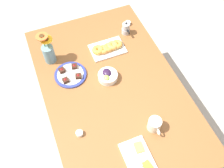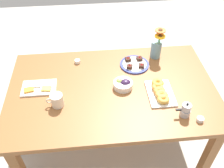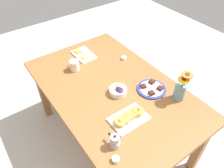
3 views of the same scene
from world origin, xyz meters
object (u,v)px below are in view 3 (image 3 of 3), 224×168
coffee_mug (74,65)px  croissant_platter (129,117)px  dining_table (112,94)px  jam_cup_berry (116,159)px  flower_vase (180,90)px  jam_cup_honey (124,58)px  moka_pot (115,141)px  dessert_plate (151,89)px  grape_bowl (119,90)px  cheese_platter (83,55)px

coffee_mug → croissant_platter: coffee_mug is taller
dining_table → coffee_mug: (0.41, 0.14, 0.14)m
dining_table → jam_cup_berry: size_ratio=33.33×
dining_table → flower_vase: (-0.42, -0.36, 0.18)m
dining_table → jam_cup_honey: size_ratio=33.33×
flower_vase → moka_pot: flower_vase is taller
jam_cup_berry → dessert_plate: size_ratio=0.20×
flower_vase → dining_table: bearing=40.5°
jam_cup_honey → dessert_plate: bearing=170.3°
grape_bowl → moka_pot: moka_pot is taller
jam_cup_honey → dessert_plate: 0.49m
cheese_platter → jam_cup_berry: 1.20m
dessert_plate → flower_vase: (-0.20, -0.10, 0.08)m
dessert_plate → moka_pot: moka_pot is taller
coffee_mug → grape_bowl: (-0.49, -0.14, -0.02)m
croissant_platter → cheese_platter: bearing=-9.1°
croissant_platter → flower_vase: 0.47m
grape_bowl → jam_cup_berry: (-0.48, 0.38, -0.01)m
croissant_platter → grape_bowl: bearing=-21.8°
jam_cup_honey → jam_cup_berry: size_ratio=1.00×
jam_cup_honey → jam_cup_berry: same height
flower_vase → croissant_platter: bearing=81.4°
dining_table → moka_pot: size_ratio=13.45×
coffee_mug → jam_cup_honey: 0.50m
grape_bowl → dessert_plate: size_ratio=0.60×
dining_table → croissant_platter: croissant_platter is taller
cheese_platter → flower_vase: flower_vase is taller
croissant_platter → moka_pot: moka_pot is taller
grape_bowl → jam_cup_honey: 0.49m
flower_vase → jam_cup_berry: bearing=100.9°
cheese_platter → coffee_mug: bearing=130.2°
grape_bowl → dining_table: bearing=2.8°
cheese_platter → moka_pot: moka_pot is taller
grape_bowl → dessert_plate: grape_bowl is taller
grape_bowl → cheese_platter: size_ratio=0.57×
coffee_mug → cheese_platter: bearing=-49.8°
cheese_platter → jam_cup_honey: size_ratio=5.42×
dessert_plate → moka_pot: bearing=114.0°
coffee_mug → grape_bowl: coffee_mug is taller
cheese_platter → moka_pot: bearing=160.7°
dessert_plate → flower_vase: bearing=-153.1°
croissant_platter → jam_cup_honey: (0.62, -0.44, -0.01)m
dining_table → coffee_mug: coffee_mug is taller
jam_cup_berry → dessert_plate: 0.72m
flower_vase → moka_pot: bearing=94.4°
moka_pot → cheese_platter: bearing=-19.3°
jam_cup_berry → flower_vase: flower_vase is taller
dining_table → cheese_platter: 0.57m
cheese_platter → croissant_platter: (-0.91, 0.15, 0.01)m
jam_cup_berry → dessert_plate: dessert_plate is taller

